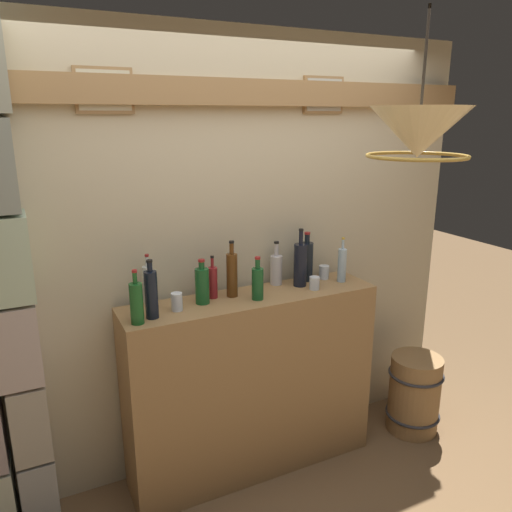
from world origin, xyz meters
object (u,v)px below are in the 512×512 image
(liquor_bottle_tequila, at_px, (213,282))
(liquor_bottle_mezcal, at_px, (148,285))
(liquor_bottle_bourbon, at_px, (151,294))
(liquor_bottle_scotch, at_px, (307,261))
(liquor_bottle_brandy, at_px, (342,265))
(liquor_bottle_vermouth, at_px, (276,269))
(liquor_bottle_amaro, at_px, (232,274))
(liquor_bottle_rye, at_px, (202,285))
(liquor_bottle_vodka, at_px, (258,283))
(pendant_lamp, at_px, (419,134))
(wooden_barrel, at_px, (414,394))
(glass_tumbler_shot, at_px, (177,302))
(liquor_bottle_port, at_px, (300,264))
(liquor_bottle_rum, at_px, (136,303))
(glass_tumbler_highball, at_px, (324,272))
(glass_tumbler_rocks, at_px, (314,283))

(liquor_bottle_tequila, relative_size, liquor_bottle_mezcal, 0.87)
(liquor_bottle_bourbon, bearing_deg, liquor_bottle_scotch, 9.18)
(liquor_bottle_brandy, distance_m, liquor_bottle_mezcal, 1.17)
(liquor_bottle_tequila, bearing_deg, liquor_bottle_vermouth, 6.76)
(liquor_bottle_amaro, bearing_deg, liquor_bottle_rye, -171.55)
(liquor_bottle_vodka, xyz_separation_m, pendant_lamp, (0.38, -0.73, 0.82))
(pendant_lamp, distance_m, wooden_barrel, 2.02)
(liquor_bottle_tequila, height_order, glass_tumbler_shot, liquor_bottle_tequila)
(liquor_bottle_rye, bearing_deg, liquor_bottle_tequila, 32.89)
(liquor_bottle_port, bearing_deg, liquor_bottle_rum, -172.42)
(liquor_bottle_brandy, relative_size, glass_tumbler_shot, 2.93)
(liquor_bottle_vodka, relative_size, liquor_bottle_scotch, 0.80)
(liquor_bottle_port, height_order, liquor_bottle_bourbon, liquor_bottle_port)
(liquor_bottle_rye, height_order, glass_tumbler_highball, liquor_bottle_rye)
(liquor_bottle_brandy, bearing_deg, liquor_bottle_mezcal, 173.22)
(liquor_bottle_brandy, bearing_deg, liquor_bottle_bourbon, -177.56)
(glass_tumbler_shot, height_order, pendant_lamp, pendant_lamp)
(liquor_bottle_brandy, bearing_deg, liquor_bottle_scotch, 148.74)
(liquor_bottle_tequila, height_order, glass_tumbler_highball, liquor_bottle_tequila)
(liquor_bottle_brandy, distance_m, glass_tumbler_highball, 0.13)
(liquor_bottle_tequila, bearing_deg, liquor_bottle_bourbon, -160.73)
(liquor_bottle_amaro, bearing_deg, liquor_bottle_scotch, 6.02)
(liquor_bottle_rum, bearing_deg, pendant_lamp, -33.37)
(glass_tumbler_highball, bearing_deg, liquor_bottle_brandy, -54.81)
(pendant_lamp, bearing_deg, glass_tumbler_highball, 79.78)
(liquor_bottle_brandy, height_order, glass_tumbler_rocks, liquor_bottle_brandy)
(liquor_bottle_bourbon, bearing_deg, liquor_bottle_tequila, 19.27)
(liquor_bottle_mezcal, relative_size, glass_tumbler_highball, 3.36)
(liquor_bottle_rye, bearing_deg, wooden_barrel, -7.21)
(liquor_bottle_tequila, height_order, glass_tumbler_rocks, liquor_bottle_tequila)
(liquor_bottle_tequila, height_order, liquor_bottle_vodka, same)
(liquor_bottle_mezcal, relative_size, liquor_bottle_rum, 1.02)
(liquor_bottle_mezcal, xyz_separation_m, liquor_bottle_port, (0.89, -0.09, 0.02))
(liquor_bottle_amaro, bearing_deg, liquor_bottle_rum, -165.58)
(pendant_lamp, xyz_separation_m, wooden_barrel, (0.77, 0.63, -1.76))
(liquor_bottle_tequila, distance_m, glass_tumbler_shot, 0.26)
(liquor_bottle_mezcal, bearing_deg, glass_tumbler_rocks, -11.40)
(liquor_bottle_port, distance_m, liquor_bottle_rum, 1.02)
(liquor_bottle_vodka, bearing_deg, liquor_bottle_port, 15.91)
(glass_tumbler_highball, height_order, glass_tumbler_shot, glass_tumbler_shot)
(liquor_bottle_brandy, bearing_deg, glass_tumbler_highball, 125.19)
(liquor_bottle_mezcal, distance_m, liquor_bottle_scotch, 0.98)
(liquor_bottle_rye, relative_size, liquor_bottle_vermouth, 0.93)
(liquor_bottle_tequila, xyz_separation_m, pendant_lamp, (0.59, -0.87, 0.82))
(liquor_bottle_rye, distance_m, glass_tumbler_highball, 0.83)
(liquor_bottle_port, xyz_separation_m, glass_tumbler_shot, (-0.78, -0.06, -0.09))
(liquor_bottle_tequila, distance_m, liquor_bottle_mezcal, 0.35)
(liquor_bottle_tequila, height_order, liquor_bottle_amaro, liquor_bottle_amaro)
(liquor_bottle_bourbon, distance_m, glass_tumbler_shot, 0.17)
(liquor_bottle_rye, distance_m, pendant_lamp, 1.33)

